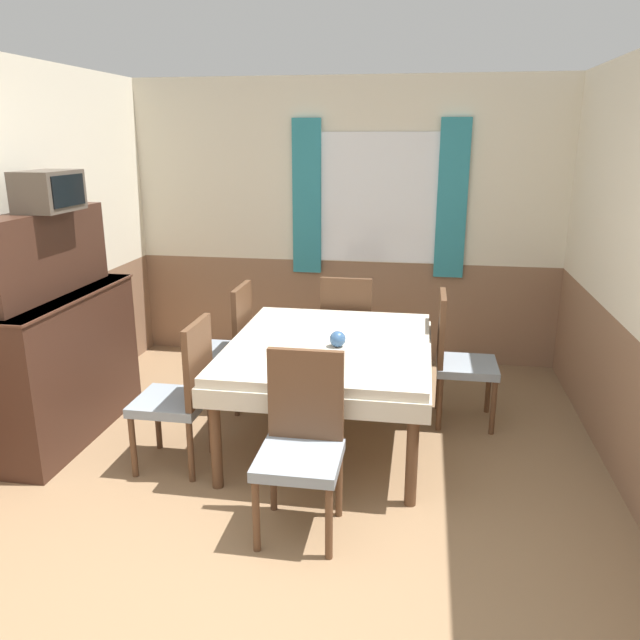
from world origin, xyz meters
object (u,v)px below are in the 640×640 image
object	(u,v)px
dining_table	(330,356)
chair_head_window	(347,329)
chair_left_near	(181,391)
vase	(338,339)
chair_left_far	(228,343)
chair_head_near	(302,439)
tv	(49,191)
chair_right_far	(457,355)
sideboard	(59,343)

from	to	relation	value
dining_table	chair_head_window	size ratio (longest dim) A/B	1.64
chair_left_near	vase	bearing A→B (deg)	-67.56
chair_left_far	vase	xyz separation A→B (m)	(0.95, -0.59, 0.27)
chair_left_near	chair_head_window	bearing A→B (deg)	-30.49
chair_left_near	chair_head_near	bearing A→B (deg)	-120.59
chair_head_near	tv	bearing A→B (deg)	-24.34
dining_table	chair_head_window	distance (m)	1.02
chair_right_far	chair_head_near	xyz separation A→B (m)	(-0.88, -1.50, 0.00)
chair_right_far	vase	size ratio (longest dim) A/B	9.25
sideboard	vase	world-z (taller)	sideboard
chair_head_near	vase	distance (m)	0.96
chair_left_far	chair_left_near	xyz separation A→B (m)	(0.00, -0.98, 0.00)
dining_table	chair_right_far	xyz separation A→B (m)	(0.88, 0.49, -0.12)
chair_left_far	sideboard	size ratio (longest dim) A/B	0.62
vase	chair_head_near	bearing A→B (deg)	-94.19
chair_right_far	chair_left_far	xyz separation A→B (m)	(-1.77, 0.00, 0.00)
chair_head_near	tv	world-z (taller)	tv
chair_right_far	sideboard	bearing A→B (deg)	-76.20
vase	sideboard	bearing A→B (deg)	-177.23
chair_head_near	sideboard	bearing A→B (deg)	-23.47
sideboard	chair_left_far	bearing A→B (deg)	34.10
chair_head_window	sideboard	world-z (taller)	sideboard
dining_table	sideboard	distance (m)	1.90
chair_head_near	vase	bearing A→B (deg)	-94.19
chair_left_near	tv	world-z (taller)	tv
chair_right_far	sideboard	distance (m)	2.86
chair_left_far	tv	world-z (taller)	tv
dining_table	chair_head_window	bearing A→B (deg)	90.00
chair_head_window	chair_head_near	bearing A→B (deg)	-90.00
chair_left_far	chair_left_near	distance (m)	0.98
dining_table	chair_left_near	bearing A→B (deg)	-151.03
chair_right_far	chair_left_near	xyz separation A→B (m)	(-1.77, -0.98, 0.00)
dining_table	vase	distance (m)	0.19
chair_head_near	chair_head_window	xyz separation A→B (m)	(-0.00, 2.02, 0.00)
chair_head_window	tv	world-z (taller)	tv
chair_head_near	sideboard	world-z (taller)	sideboard
chair_right_far	vase	world-z (taller)	chair_right_far
chair_right_far	chair_head_window	size ratio (longest dim) A/B	1.00
chair_head_window	vase	distance (m)	1.14
dining_table	chair_head_window	xyz separation A→B (m)	(0.00, 1.01, -0.12)
tv	vase	distance (m)	2.12
chair_left_far	sideboard	distance (m)	1.23
chair_head_near	chair_head_window	world-z (taller)	same
sideboard	dining_table	bearing A→B (deg)	5.79
chair_left_far	chair_head_near	bearing A→B (deg)	-149.51
chair_head_near	sideboard	size ratio (longest dim) A/B	0.62
dining_table	chair_left_near	xyz separation A→B (m)	(-0.88, -0.49, -0.12)
dining_table	chair_right_far	distance (m)	1.02
chair_head_window	tv	bearing A→B (deg)	-147.00
dining_table	chair_right_far	size ratio (longest dim) A/B	1.64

